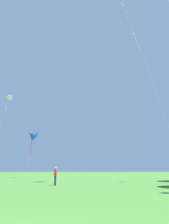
{
  "coord_description": "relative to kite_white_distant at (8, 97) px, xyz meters",
  "views": [
    {
      "loc": [
        1.69,
        -3.69,
        1.43
      ],
      "look_at": [
        5.52,
        26.08,
        10.36
      ],
      "focal_mm": 31.58,
      "sensor_mm": 36.0,
      "label": 1
    }
  ],
  "objects": [
    {
      "name": "kite_blue_delta",
      "position": [
        6.28,
        -1.63,
        -9.04
      ],
      "size": [
        2.48,
        6.92,
        10.14
      ],
      "color": "blue",
      "rests_on": "ground_plane"
    },
    {
      "name": "kite_white_distant",
      "position": [
        0.0,
        0.0,
        0.0
      ],
      "size": [
        1.96,
        6.25,
        18.81
      ],
      "color": "white",
      "rests_on": "ground_plane"
    },
    {
      "name": "kite_yellow_diamond",
      "position": [
        21.26,
        -21.1,
        9.0
      ],
      "size": [
        1.48,
        11.21,
        29.25
      ],
      "color": "yellow",
      "rests_on": "ground_plane"
    },
    {
      "name": "person_in_blue_jacket",
      "position": [
        11.92,
        -23.98,
        -16.84
      ],
      "size": [
        0.34,
        0.54,
        1.76
      ],
      "color": "#2D3351",
      "rests_on": "ground_plane"
    }
  ]
}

